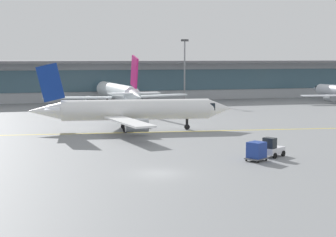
% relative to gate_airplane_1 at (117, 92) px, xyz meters
% --- Properties ---
extents(ground_plane, '(400.00, 400.00, 0.00)m').
position_rel_gate_airplane_1_xyz_m(ground_plane, '(-7.32, -63.04, -3.26)').
color(ground_plane, gray).
extents(taxiway_centreline_stripe, '(109.29, 13.21, 0.01)m').
position_rel_gate_airplane_1_xyz_m(taxiway_centreline_stripe, '(-3.33, -36.76, -3.25)').
color(taxiway_centreline_stripe, yellow).
rests_on(taxiway_centreline_stripe, ground_plane).
extents(terminal_concourse, '(212.43, 11.00, 9.60)m').
position_rel_gate_airplane_1_xyz_m(terminal_concourse, '(-7.32, 19.84, 1.66)').
color(terminal_concourse, '#9EA3A8').
rests_on(terminal_concourse, ground_plane).
extents(gate_airplane_1, '(30.42, 32.82, 10.86)m').
position_rel_gate_airplane_1_xyz_m(gate_airplane_1, '(0.00, 0.00, 0.00)').
color(gate_airplane_1, white).
rests_on(gate_airplane_1, ground_plane).
extents(taxiing_regional_jet, '(29.33, 27.09, 9.71)m').
position_rel_gate_airplane_1_xyz_m(taxiing_regional_jet, '(-3.70, -34.71, -0.35)').
color(taxiing_regional_jet, white).
rests_on(taxiing_regional_jet, ground_plane).
extents(baggage_tug, '(2.95, 2.60, 2.10)m').
position_rel_gate_airplane_1_xyz_m(baggage_tug, '(6.21, -58.42, -2.37)').
color(baggage_tug, silver).
rests_on(baggage_tug, ground_plane).
extents(cargo_dolly_lead, '(2.63, 2.48, 1.94)m').
position_rel_gate_airplane_1_xyz_m(cargo_dolly_lead, '(3.66, -60.04, -2.20)').
color(cargo_dolly_lead, '#595B60').
rests_on(cargo_dolly_lead, ground_plane).
extents(apron_light_mast_2, '(1.80, 0.36, 14.61)m').
position_rel_gate_airplane_1_xyz_m(apron_light_mast_2, '(17.88, 10.50, 4.74)').
color(apron_light_mast_2, gray).
rests_on(apron_light_mast_2, ground_plane).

